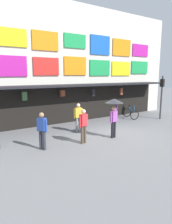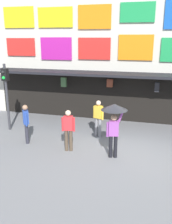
% 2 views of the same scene
% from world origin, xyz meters
% --- Properties ---
extents(ground_plane, '(80.00, 80.00, 0.00)m').
position_xyz_m(ground_plane, '(0.00, 0.00, 0.00)').
color(ground_plane, slate).
extents(shopfront, '(18.00, 2.60, 8.00)m').
position_xyz_m(shopfront, '(0.00, 4.57, 3.96)').
color(shopfront, beige).
rests_on(shopfront, ground).
extents(traffic_light_far, '(0.33, 0.35, 3.20)m').
position_xyz_m(traffic_light_far, '(5.74, 1.17, 2.14)').
color(traffic_light_far, '#38383D').
rests_on(traffic_light_far, ground).
extents(bicycle_parked, '(0.99, 1.31, 1.05)m').
position_xyz_m(bicycle_parked, '(4.03, 2.53, 0.39)').
color(bicycle_parked, black).
rests_on(bicycle_parked, ground).
extents(pedestrian_in_red, '(0.38, 0.46, 1.68)m').
position_xyz_m(pedestrian_in_red, '(-4.07, -0.08, 0.95)').
color(pedestrian_in_red, '#2D2D38').
rests_on(pedestrian_in_red, ground).
extents(pedestrian_in_yellow, '(0.51, 0.32, 1.68)m').
position_xyz_m(pedestrian_in_yellow, '(-1.29, 1.44, 0.95)').
color(pedestrian_in_yellow, gray).
rests_on(pedestrian_in_yellow, ground).
extents(pedestrian_with_umbrella, '(0.96, 0.96, 2.08)m').
position_xyz_m(pedestrian_with_umbrella, '(-0.30, -0.47, 1.64)').
color(pedestrian_with_umbrella, black).
rests_on(pedestrian_with_umbrella, ground).
extents(pedestrian_in_purple, '(0.52, 0.29, 1.68)m').
position_xyz_m(pedestrian_in_purple, '(-2.09, -0.36, 0.95)').
color(pedestrian_in_purple, brown).
rests_on(pedestrian_in_purple, ground).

